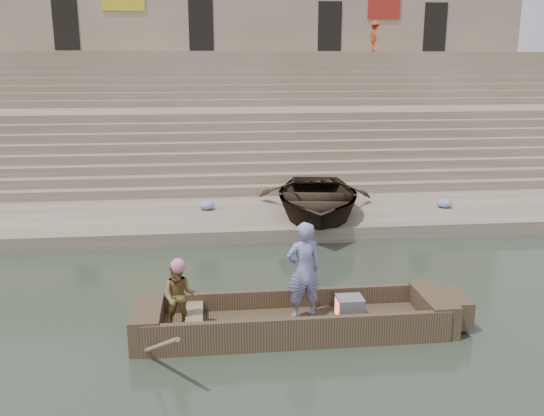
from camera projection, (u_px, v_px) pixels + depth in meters
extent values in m
plane|color=#293427|center=(327.00, 358.00, 9.31)|extent=(120.00, 120.00, 0.00)
cube|color=gray|center=(272.00, 218.00, 16.96)|extent=(32.00, 4.00, 0.40)
cube|color=gray|center=(252.00, 143.00, 23.89)|extent=(32.00, 3.00, 2.80)
cube|color=gray|center=(241.00, 103.00, 30.34)|extent=(32.00, 3.00, 5.20)
cube|color=gray|center=(264.00, 196.00, 19.09)|extent=(32.00, 0.50, 0.70)
cube|color=gray|center=(263.00, 188.00, 19.54)|extent=(32.00, 0.50, 1.00)
cube|color=gray|center=(261.00, 181.00, 19.98)|extent=(32.00, 0.50, 1.30)
cube|color=gray|center=(260.00, 174.00, 20.43)|extent=(32.00, 0.50, 1.60)
cube|color=gray|center=(259.00, 168.00, 20.87)|extent=(32.00, 0.50, 1.90)
cube|color=gray|center=(258.00, 161.00, 21.32)|extent=(32.00, 0.50, 2.20)
cube|color=gray|center=(256.00, 155.00, 21.76)|extent=(32.00, 0.50, 2.50)
cube|color=gray|center=(255.00, 149.00, 22.21)|extent=(32.00, 0.50, 2.80)
cube|color=gray|center=(249.00, 135.00, 25.54)|extent=(32.00, 0.50, 3.10)
cube|color=gray|center=(248.00, 130.00, 25.99)|extent=(32.00, 0.50, 3.40)
cube|color=gray|center=(247.00, 125.00, 26.43)|extent=(32.00, 0.50, 3.70)
cube|color=gray|center=(246.00, 121.00, 26.88)|extent=(32.00, 0.50, 4.00)
cube|color=gray|center=(245.00, 117.00, 27.32)|extent=(32.00, 0.50, 4.30)
cube|color=gray|center=(245.00, 113.00, 27.77)|extent=(32.00, 0.50, 4.60)
cube|color=gray|center=(244.00, 109.00, 28.21)|extent=(32.00, 0.50, 4.90)
cube|color=gray|center=(243.00, 105.00, 28.66)|extent=(32.00, 0.50, 5.20)
cube|color=tan|center=(236.00, 46.00, 33.46)|extent=(32.00, 5.00, 11.20)
cube|color=black|center=(66.00, 24.00, 29.87)|extent=(1.30, 0.18, 2.60)
cube|color=black|center=(201.00, 25.00, 30.63)|extent=(1.30, 0.18, 2.60)
cube|color=black|center=(330.00, 26.00, 31.40)|extent=(1.30, 0.18, 2.60)
cube|color=black|center=(435.00, 27.00, 32.05)|extent=(1.30, 0.18, 2.60)
cube|color=maroon|center=(384.00, 8.00, 31.41)|extent=(1.80, 0.10, 1.20)
cube|color=brown|center=(294.00, 326.00, 10.16)|extent=(5.00, 1.30, 0.22)
cube|color=brown|center=(300.00, 334.00, 9.52)|extent=(5.20, 0.12, 0.56)
cube|color=brown|center=(289.00, 303.00, 10.72)|extent=(5.20, 0.12, 0.56)
cube|color=brown|center=(148.00, 324.00, 9.84)|extent=(0.50, 1.30, 0.60)
cube|color=brown|center=(433.00, 310.00, 10.39)|extent=(0.50, 1.30, 0.60)
cube|color=brown|center=(454.00, 308.00, 10.43)|extent=(0.35, 0.90, 0.50)
cube|color=#937A5B|center=(194.00, 316.00, 9.90)|extent=(0.30, 1.20, 0.08)
cylinder|color=#937A5B|center=(152.00, 348.00, 8.99)|extent=(1.03, 2.10, 1.36)
sphere|color=pink|center=(178.00, 266.00, 9.52)|extent=(0.26, 0.26, 0.26)
imported|color=navy|center=(303.00, 270.00, 10.08)|extent=(0.72, 0.55, 1.77)
imported|color=#2A802B|center=(179.00, 296.00, 9.66)|extent=(0.63, 0.51, 1.21)
cube|color=slate|center=(350.00, 308.00, 10.19)|extent=(0.46, 0.42, 0.40)
cube|color=#E5593F|center=(338.00, 308.00, 10.17)|extent=(0.04, 0.34, 0.32)
imported|color=#2D2116|center=(316.00, 197.00, 16.42)|extent=(4.25, 5.42, 1.02)
imported|color=#A83D1C|center=(375.00, 36.00, 29.40)|extent=(0.66, 1.04, 1.54)
ellipsoid|color=#3F5999|center=(444.00, 203.00, 17.32)|extent=(0.44, 0.44, 0.26)
ellipsoid|color=#3F5999|center=(207.00, 205.00, 17.08)|extent=(0.44, 0.44, 0.26)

